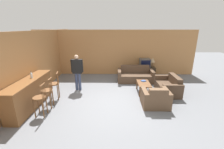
% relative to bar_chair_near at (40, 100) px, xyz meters
% --- Properties ---
extents(ground_plane, '(24.00, 24.00, 0.00)m').
position_rel_bar_chair_near_xyz_m(ground_plane, '(2.30, 0.93, -0.56)').
color(ground_plane, slate).
extents(wall_back, '(9.40, 0.08, 2.60)m').
position_rel_bar_chair_near_xyz_m(wall_back, '(2.30, 4.56, 0.74)').
color(wall_back, '#B27A47').
rests_on(wall_back, ground_plane).
extents(wall_left, '(0.08, 8.63, 2.60)m').
position_rel_bar_chair_near_xyz_m(wall_left, '(-0.95, 2.24, 0.74)').
color(wall_left, '#B27A47').
rests_on(wall_left, ground_plane).
extents(bar_counter, '(0.55, 2.47, 1.02)m').
position_rel_bar_chair_near_xyz_m(bar_counter, '(-0.62, 0.57, -0.05)').
color(bar_counter, brown).
rests_on(bar_counter, ground_plane).
extents(bar_chair_near, '(0.39, 0.39, 1.08)m').
position_rel_bar_chair_near_xyz_m(bar_chair_near, '(0.00, 0.00, 0.00)').
color(bar_chair_near, brown).
rests_on(bar_chair_near, ground_plane).
extents(bar_chair_mid, '(0.41, 0.41, 1.08)m').
position_rel_bar_chair_near_xyz_m(bar_chair_mid, '(-0.00, 0.54, 0.00)').
color(bar_chair_mid, brown).
rests_on(bar_chair_mid, ground_plane).
extents(bar_chair_far, '(0.45, 0.45, 1.08)m').
position_rel_bar_chair_near_xyz_m(bar_chair_far, '(-0.00, 1.19, 0.00)').
color(bar_chair_far, brown).
rests_on(bar_chair_far, ground_plane).
extents(couch_far, '(1.83, 0.87, 0.80)m').
position_rel_bar_chair_near_xyz_m(couch_far, '(3.42, 3.29, -0.28)').
color(couch_far, '#4C3828').
rests_on(couch_far, ground_plane).
extents(armchair_near, '(0.94, 0.83, 0.78)m').
position_rel_bar_chair_near_xyz_m(armchair_near, '(3.80, 0.67, -0.27)').
color(armchair_near, brown).
rests_on(armchair_near, ground_plane).
extents(loveseat_right, '(0.80, 1.37, 0.76)m').
position_rel_bar_chair_near_xyz_m(loveseat_right, '(4.66, 1.86, -0.28)').
color(loveseat_right, '#4C3828').
rests_on(loveseat_right, ground_plane).
extents(coffee_table, '(0.52, 0.91, 0.44)m').
position_rel_bar_chair_near_xyz_m(coffee_table, '(3.59, 1.86, -0.20)').
color(coffee_table, brown).
rests_on(coffee_table, ground_plane).
extents(tv_unit, '(1.18, 0.51, 0.55)m').
position_rel_bar_chair_near_xyz_m(tv_unit, '(4.06, 4.15, -0.29)').
color(tv_unit, '#2D2319').
rests_on(tv_unit, ground_plane).
extents(tv, '(0.58, 0.51, 0.48)m').
position_rel_bar_chair_near_xyz_m(tv, '(4.06, 4.15, 0.22)').
color(tv, '#4C4C4C').
rests_on(tv, tv_unit).
extents(bottle, '(0.08, 0.08, 0.24)m').
position_rel_bar_chair_near_xyz_m(bottle, '(-0.60, 0.78, 0.56)').
color(bottle, silver).
rests_on(bottle, bar_counter).
extents(book_on_table, '(0.25, 0.24, 0.03)m').
position_rel_bar_chair_near_xyz_m(book_on_table, '(3.62, 2.08, -0.11)').
color(book_on_table, navy).
rests_on(book_on_table, coffee_table).
extents(table_lamp, '(0.29, 0.29, 0.53)m').
position_rel_bar_chair_near_xyz_m(table_lamp, '(4.48, 4.15, 0.38)').
color(table_lamp, brown).
rests_on(table_lamp, tv_unit).
extents(person_by_window, '(0.53, 0.18, 1.60)m').
position_rel_bar_chair_near_xyz_m(person_by_window, '(0.69, 2.10, 0.35)').
color(person_by_window, '#384260').
rests_on(person_by_window, ground_plane).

